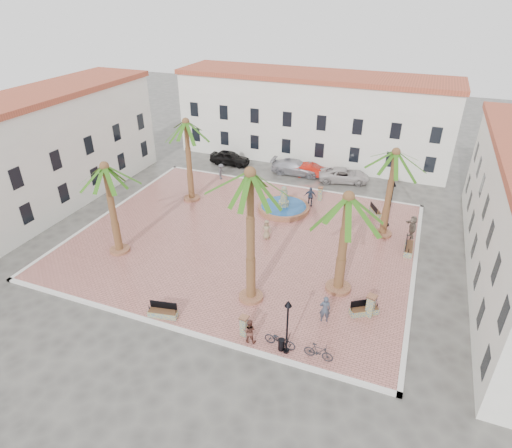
% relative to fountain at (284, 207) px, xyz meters
% --- Properties ---
extents(ground, '(120.00, 120.00, 0.00)m').
position_rel_fountain_xyz_m(ground, '(-1.44, -5.66, -0.47)').
color(ground, '#56544F').
rests_on(ground, ground).
extents(plaza, '(26.00, 22.00, 0.15)m').
position_rel_fountain_xyz_m(plaza, '(-1.44, -5.66, -0.40)').
color(plaza, '#B46B61').
rests_on(plaza, ground).
extents(kerb_n, '(26.30, 0.30, 0.16)m').
position_rel_fountain_xyz_m(kerb_n, '(-1.44, 5.34, -0.39)').
color(kerb_n, silver).
rests_on(kerb_n, ground).
extents(kerb_s, '(26.30, 0.30, 0.16)m').
position_rel_fountain_xyz_m(kerb_s, '(-1.44, -16.66, -0.39)').
color(kerb_s, silver).
rests_on(kerb_s, ground).
extents(kerb_e, '(0.30, 22.30, 0.16)m').
position_rel_fountain_xyz_m(kerb_e, '(11.56, -5.66, -0.39)').
color(kerb_e, silver).
rests_on(kerb_e, ground).
extents(kerb_w, '(0.30, 22.30, 0.16)m').
position_rel_fountain_xyz_m(kerb_w, '(-14.44, -5.66, -0.39)').
color(kerb_w, silver).
rests_on(kerb_w, ground).
extents(building_north, '(30.40, 7.40, 9.50)m').
position_rel_fountain_xyz_m(building_north, '(-1.44, 14.34, 4.29)').
color(building_north, white).
rests_on(building_north, ground).
extents(building_west, '(6.40, 24.40, 10.00)m').
position_rel_fountain_xyz_m(building_west, '(-20.43, -5.66, 4.55)').
color(building_west, white).
rests_on(building_west, ground).
extents(fountain, '(4.59, 4.59, 2.37)m').
position_rel_fountain_xyz_m(fountain, '(0.00, 0.00, 0.00)').
color(fountain, '#A56747').
rests_on(fountain, plaza).
extents(palm_nw, '(4.83, 4.83, 7.76)m').
position_rel_fountain_xyz_m(palm_nw, '(-8.75, -1.04, 6.29)').
color(palm_nw, '#A56747').
rests_on(palm_nw, plaza).
extents(palm_sw, '(4.87, 4.87, 7.25)m').
position_rel_fountain_xyz_m(palm_sw, '(-9.52, -10.94, 5.79)').
color(palm_sw, '#A56747').
rests_on(palm_sw, plaza).
extents(palm_s, '(5.12, 5.12, 9.12)m').
position_rel_fountain_xyz_m(palm_s, '(1.88, -12.46, 7.54)').
color(palm_s, '#A56747').
rests_on(palm_s, plaza).
extents(palm_e, '(5.48, 5.48, 7.21)m').
position_rel_fountain_xyz_m(palm_e, '(6.93, -9.47, 5.65)').
color(palm_e, '#A56747').
rests_on(palm_e, plaza).
extents(palm_ne, '(4.75, 4.75, 7.37)m').
position_rel_fountain_xyz_m(palm_ne, '(8.81, -1.15, 5.93)').
color(palm_ne, '#A56747').
rests_on(palm_ne, plaza).
extents(bench_s, '(1.89, 0.88, 0.96)m').
position_rel_fountain_xyz_m(bench_s, '(-2.48, -16.04, -0.05)').
color(bench_s, gray).
rests_on(bench_s, plaza).
extents(bench_se, '(1.79, 1.41, 0.94)m').
position_rel_fountain_xyz_m(bench_se, '(8.93, -11.33, -0.06)').
color(bench_se, gray).
rests_on(bench_se, plaza).
extents(bench_e, '(0.62, 1.97, 1.04)m').
position_rel_fountain_xyz_m(bench_e, '(10.94, -2.99, -0.03)').
color(bench_e, gray).
rests_on(bench_e, plaza).
extents(bench_ne, '(1.23, 1.68, 0.87)m').
position_rel_fountain_xyz_m(bench_ne, '(7.76, 2.27, -0.08)').
color(bench_ne, gray).
rests_on(bench_ne, plaza).
extents(lamppost_s, '(0.40, 0.40, 3.64)m').
position_rel_fountain_xyz_m(lamppost_s, '(5.42, -16.06, 2.14)').
color(lamppost_s, black).
rests_on(lamppost_s, plaza).
extents(lamppost_e, '(0.44, 0.44, 4.06)m').
position_rel_fountain_xyz_m(lamppost_e, '(8.98, 0.50, 2.43)').
color(lamppost_e, black).
rests_on(lamppost_e, plaza).
extents(bollard_se, '(0.53, 0.53, 1.34)m').
position_rel_fountain_xyz_m(bollard_se, '(2.75, -15.68, 0.37)').
color(bollard_se, gray).
rests_on(bollard_se, plaza).
extents(bollard_n, '(0.51, 0.51, 1.31)m').
position_rel_fountain_xyz_m(bollard_n, '(2.53, 3.20, 0.36)').
color(bollard_n, gray).
rests_on(bollard_n, plaza).
extents(bollard_e, '(0.66, 0.66, 1.53)m').
position_rel_fountain_xyz_m(bollard_e, '(9.27, -11.36, 0.47)').
color(bollard_e, gray).
rests_on(bollard_e, plaza).
extents(litter_bin, '(0.37, 0.37, 0.73)m').
position_rel_fountain_xyz_m(litter_bin, '(5.12, -15.98, 0.04)').
color(litter_bin, black).
rests_on(litter_bin, plaza).
extents(cyclist_a, '(0.77, 0.62, 1.84)m').
position_rel_fountain_xyz_m(cyclist_a, '(6.78, -12.84, 0.60)').
color(cyclist_a, '#384151').
rests_on(cyclist_a, plaza).
extents(bicycle_a, '(1.91, 0.80, 0.98)m').
position_rel_fountain_xyz_m(bicycle_a, '(4.97, -15.79, 0.17)').
color(bicycle_a, black).
rests_on(bicycle_a, plaza).
extents(cyclist_b, '(0.84, 0.70, 1.56)m').
position_rel_fountain_xyz_m(cyclist_b, '(3.23, -16.06, 0.46)').
color(cyclist_b, '#572E25').
rests_on(cyclist_b, plaza).
extents(bicycle_b, '(1.67, 0.55, 0.99)m').
position_rel_fountain_xyz_m(bicycle_b, '(7.19, -15.88, 0.17)').
color(bicycle_b, black).
rests_on(bicycle_b, plaza).
extents(pedestrian_fountain_a, '(0.88, 0.65, 1.63)m').
position_rel_fountain_xyz_m(pedestrian_fountain_a, '(0.26, -5.15, 0.49)').
color(pedestrian_fountain_a, '#8C7657').
rests_on(pedestrian_fountain_a, plaza).
extents(pedestrian_fountain_b, '(1.13, 0.60, 1.83)m').
position_rel_fountain_xyz_m(pedestrian_fountain_b, '(1.95, 1.76, 0.59)').
color(pedestrian_fountain_b, '#313B50').
rests_on(pedestrian_fountain_b, plaza).
extents(pedestrian_north, '(0.70, 1.12, 1.66)m').
position_rel_fountain_xyz_m(pedestrian_north, '(-8.19, 4.26, 0.51)').
color(pedestrian_north, '#4C4C52').
rests_on(pedestrian_north, plaza).
extents(pedestrian_east, '(1.21, 1.85, 1.91)m').
position_rel_fountain_xyz_m(pedestrian_east, '(10.96, -0.76, 0.63)').
color(pedestrian_east, '#685B4E').
rests_on(pedestrian_east, plaza).
extents(car_black, '(4.52, 1.82, 1.54)m').
position_rel_fountain_xyz_m(car_black, '(-9.23, 8.71, 0.30)').
color(car_black, black).
rests_on(car_black, ground).
extents(car_red, '(4.25, 1.93, 1.35)m').
position_rel_fountain_xyz_m(car_red, '(0.33, 8.73, 0.20)').
color(car_red, '#B9180C').
rests_on(car_red, ground).
extents(car_silver, '(5.35, 2.36, 1.53)m').
position_rel_fountain_xyz_m(car_silver, '(-1.50, 8.71, 0.29)').
color(car_silver, '#AEAEB7').
rests_on(car_silver, ground).
extents(car_white, '(5.55, 3.52, 1.43)m').
position_rel_fountain_xyz_m(car_white, '(3.71, 8.58, 0.24)').
color(car_white, beige).
rests_on(car_white, ground).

